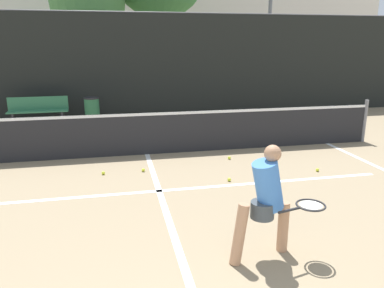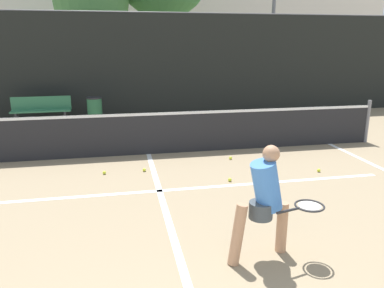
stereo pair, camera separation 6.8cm
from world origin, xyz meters
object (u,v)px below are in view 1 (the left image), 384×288
parked_car (66,87)px  trash_bin (92,111)px  player_practicing (267,198)px  courtside_bench (38,110)px

parked_car → trash_bin: bearing=-75.9°
player_practicing → courtside_bench: 9.11m
player_practicing → parked_car: (-3.60, 13.16, -0.12)m
player_practicing → trash_bin: player_practicing is taller
courtside_bench → trash_bin: courtside_bench is taller
courtside_bench → trash_bin: 1.60m
player_practicing → parked_car: size_ratio=0.30×
player_practicing → trash_bin: bearing=92.3°
player_practicing → courtside_bench: player_practicing is taller
player_practicing → parked_car: bearing=91.5°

